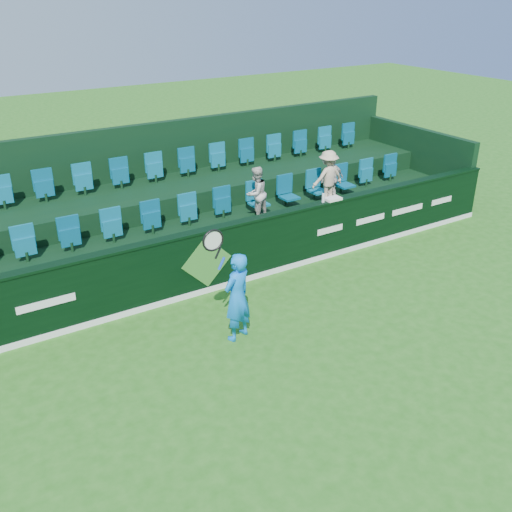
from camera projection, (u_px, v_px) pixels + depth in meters
ground at (327, 400)px, 8.58m from camera, size 60.00×60.00×0.00m
sponsor_hoarding at (204, 261)px, 11.36m from camera, size 16.00×0.25×1.35m
stand_tier_front at (182, 253)px, 12.32m from camera, size 16.00×2.00×0.80m
stand_tier_back at (147, 215)px, 13.67m from camera, size 16.00×1.80×1.30m
stand_rear at (138, 188)px, 13.77m from camera, size 16.00×4.10×2.60m
seat_row_front at (172, 218)px, 12.33m from camera, size 13.50×0.50×0.60m
seat_row_back at (139, 174)px, 13.50m from camera, size 13.50×0.50×0.60m
tennis_player at (237, 296)px, 9.75m from camera, size 1.08×0.56×2.28m
spectator_left at (256, 193)px, 12.82m from camera, size 0.71×0.63×1.22m
spectator_middle at (332, 179)px, 13.87m from camera, size 0.69×0.31×1.16m
spectator_right at (328, 177)px, 13.77m from camera, size 0.86×0.51×1.30m
towel at (333, 199)px, 12.59m from camera, size 0.36×0.24×0.05m
drinks_bottle at (323, 198)px, 12.43m from camera, size 0.06×0.06×0.20m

